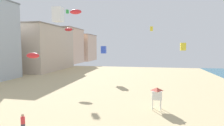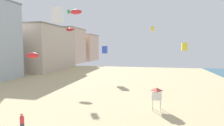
% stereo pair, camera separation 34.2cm
% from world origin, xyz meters
% --- Properties ---
extents(boardwalk_hotel_mid, '(17.25, 21.52, 13.57)m').
position_xyz_m(boardwalk_hotel_mid, '(-28.61, 46.93, 6.79)').
color(boardwalk_hotel_mid, '#C6B29E').
rests_on(boardwalk_hotel_mid, ground).
extents(boardwalk_hotel_far, '(11.51, 16.46, 15.13)m').
position_xyz_m(boardwalk_hotel_far, '(-28.61, 68.97, 7.57)').
color(boardwalk_hotel_far, beige).
rests_on(boardwalk_hotel_far, ground).
extents(boardwalk_hotel_distant, '(14.01, 15.71, 13.49)m').
position_xyz_m(boardwalk_hotel_distant, '(-28.61, 86.66, 6.75)').
color(boardwalk_hotel_distant, beige).
rests_on(boardwalk_hotel_distant, ground).
extents(kite_flyer, '(0.34, 0.34, 1.64)m').
position_xyz_m(kite_flyer, '(-3.52, 7.08, 0.92)').
color(kite_flyer, '#383D4C').
rests_on(kite_flyer, ground).
extents(lifeguard_stand, '(1.10, 1.10, 2.55)m').
position_xyz_m(lifeguard_stand, '(7.69, 15.25, 1.84)').
color(lifeguard_stand, white).
rests_on(lifeguard_stand, ground).
extents(kite_red_parafoil, '(1.66, 0.46, 0.65)m').
position_xyz_m(kite_red_parafoil, '(-3.14, 18.13, 11.93)').
color(kite_red_parafoil, red).
extents(kite_white_box, '(1.08, 1.08, 1.69)m').
position_xyz_m(kite_white_box, '(-3.95, 14.61, 11.01)').
color(kite_white_box, white).
extents(kite_red_parafoil_2, '(1.85, 0.51, 0.72)m').
position_xyz_m(kite_red_parafoil_2, '(-10.67, 32.51, 11.00)').
color(kite_red_parafoil_2, red).
extents(kite_yellow_box, '(1.02, 1.02, 1.61)m').
position_xyz_m(kite_yellow_box, '(13.74, 34.57, 7.22)').
color(kite_yellow_box, yellow).
extents(kite_red_parafoil_3, '(1.39, 0.39, 0.54)m').
position_xyz_m(kite_red_parafoil_3, '(-4.46, 10.15, 6.33)').
color(kite_red_parafoil_3, red).
extents(kite_blue_box, '(1.05, 1.05, 1.66)m').
position_xyz_m(kite_blue_box, '(-3.32, 34.92, 6.52)').
color(kite_blue_box, blue).
extents(kite_green_box, '(0.53, 0.53, 0.83)m').
position_xyz_m(kite_green_box, '(-11.98, 35.01, 15.37)').
color(kite_green_box, green).
extents(kite_yellow_box_2, '(0.58, 0.58, 0.91)m').
position_xyz_m(kite_yellow_box_2, '(7.23, 33.08, 10.88)').
color(kite_yellow_box_2, yellow).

